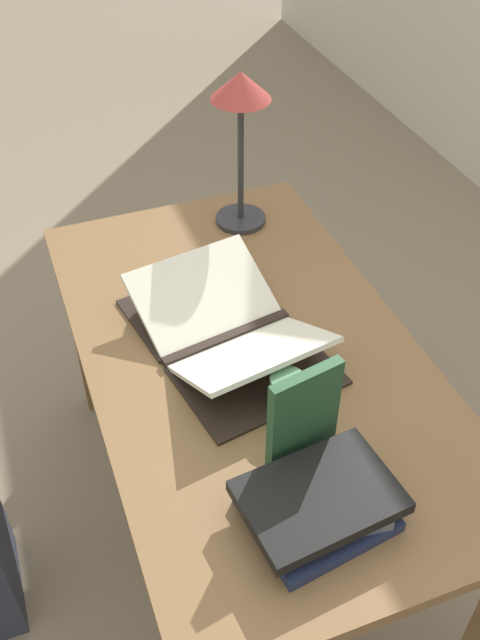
# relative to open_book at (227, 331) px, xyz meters

# --- Properties ---
(ground_plane) EXTENTS (12.00, 12.00, 0.00)m
(ground_plane) POSITION_rel_open_book_xyz_m (0.06, 0.04, -0.76)
(ground_plane) COLOR gray
(reading_desk) EXTENTS (1.38, 0.78, 0.72)m
(reading_desk) POSITION_rel_open_book_xyz_m (0.06, 0.04, -0.13)
(reading_desk) COLOR brown
(reading_desk) RESTS_ON ground_plane
(open_book) EXTENTS (0.60, 0.44, 0.12)m
(open_book) POSITION_rel_open_book_xyz_m (0.00, 0.00, 0.00)
(open_book) COLOR black
(open_book) RESTS_ON reading_desk
(book_stack_tall) EXTENTS (0.25, 0.31, 0.08)m
(book_stack_tall) POSITION_rel_open_book_xyz_m (0.52, -0.00, 0.01)
(book_stack_tall) COLOR #1E284C
(book_stack_tall) RESTS_ON reading_desk
(book_standing_upright) EXTENTS (0.05, 0.16, 0.25)m
(book_standing_upright) POSITION_rel_open_book_xyz_m (0.38, 0.02, 0.09)
(book_standing_upright) COLOR #234C2D
(book_standing_upright) RESTS_ON reading_desk
(reading_lamp) EXTENTS (0.16, 0.16, 0.46)m
(reading_lamp) POSITION_rel_open_book_xyz_m (-0.48, 0.21, 0.32)
(reading_lamp) COLOR #2D2D33
(reading_lamp) RESTS_ON reading_desk
(coffee_mug) EXTENTS (0.11, 0.08, 0.10)m
(coffee_mug) POSITION_rel_open_book_xyz_m (0.25, 0.05, 0.01)
(coffee_mug) COLOR #4C7F5B
(coffee_mug) RESTS_ON reading_desk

